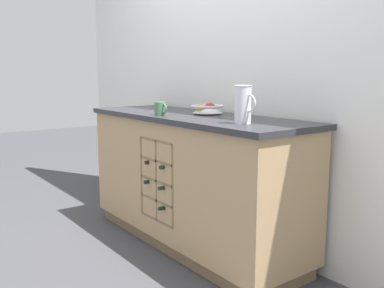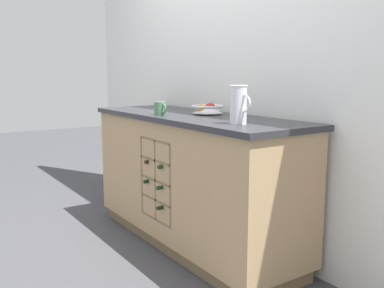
{
  "view_description": "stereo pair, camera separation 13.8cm",
  "coord_description": "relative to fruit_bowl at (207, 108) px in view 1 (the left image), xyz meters",
  "views": [
    {
      "loc": [
        2.33,
        -1.74,
        1.2
      ],
      "look_at": [
        0.0,
        0.0,
        0.72
      ],
      "focal_mm": 40.0,
      "sensor_mm": 36.0,
      "label": 1
    },
    {
      "loc": [
        2.41,
        -1.63,
        1.2
      ],
      "look_at": [
        0.0,
        0.0,
        0.72
      ],
      "focal_mm": 40.0,
      "sensor_mm": 36.0,
      "label": 2
    }
  ],
  "objects": [
    {
      "name": "fruit_bowl",
      "position": [
        0.0,
        0.0,
        0.0
      ],
      "size": [
        0.22,
        0.22,
        0.08
      ],
      "color": "silver",
      "rests_on": "kitchen_island"
    },
    {
      "name": "kitchen_island",
      "position": [
        -0.04,
        -0.1,
        -0.5
      ],
      "size": [
        1.86,
        0.63,
        0.92
      ],
      "color": "olive",
      "rests_on": "ground_plane"
    },
    {
      "name": "white_pitcher",
      "position": [
        0.56,
        -0.2,
        0.07
      ],
      "size": [
        0.15,
        0.1,
        0.21
      ],
      "color": "white",
      "rests_on": "kitchen_island"
    },
    {
      "name": "ground_plane",
      "position": [
        -0.04,
        -0.1,
        -0.97
      ],
      "size": [
        14.0,
        14.0,
        0.0
      ],
      "primitive_type": "plane",
      "color": "#424247"
    },
    {
      "name": "ceramic_mug",
      "position": [
        -0.13,
        -0.29,
        0.0
      ],
      "size": [
        0.12,
        0.08,
        0.09
      ],
      "color": "#4C7A56",
      "rests_on": "kitchen_island"
    },
    {
      "name": "back_wall",
      "position": [
        -0.04,
        0.26,
        0.31
      ],
      "size": [
        4.4,
        0.06,
        2.55
      ],
      "primitive_type": "cube",
      "color": "white",
      "rests_on": "ground_plane"
    }
  ]
}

